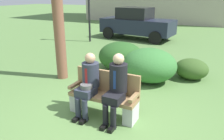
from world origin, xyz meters
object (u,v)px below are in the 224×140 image
at_px(seated_man_left, 88,82).
at_px(seated_man_right, 116,85).
at_px(shrub_mid_lawn, 191,69).
at_px(parked_car_near, 137,23).
at_px(shrub_near_bench, 121,56).
at_px(shrub_far_lawn, 149,65).
at_px(park_bench, 104,96).

bearing_deg(seated_man_left, seated_man_right, 1.11).
bearing_deg(seated_man_left, shrub_mid_lawn, 62.18).
distance_m(seated_man_right, shrub_mid_lawn, 3.21).
bearing_deg(seated_man_right, parked_car_near, 107.72).
bearing_deg(parked_car_near, shrub_near_bench, -74.98).
xyz_separation_m(seated_man_left, shrub_mid_lawn, (1.60, 3.03, -0.41)).
bearing_deg(seated_man_left, parked_car_near, 103.68).
distance_m(shrub_near_bench, parked_car_near, 5.37).
xyz_separation_m(shrub_near_bench, shrub_far_lawn, (1.12, -0.56, 0.02)).
xyz_separation_m(shrub_mid_lawn, shrub_far_lawn, (-1.04, -0.73, 0.18)).
bearing_deg(shrub_near_bench, shrub_mid_lawn, 4.59).
distance_m(seated_man_left, shrub_far_lawn, 2.37).
distance_m(park_bench, seated_man_right, 0.49).
xyz_separation_m(seated_man_right, parked_car_near, (-2.56, 8.02, 0.09)).
bearing_deg(seated_man_left, park_bench, 23.95).
bearing_deg(parked_car_near, shrub_mid_lawn, -54.61).
bearing_deg(seated_man_right, park_bench, 160.19).
bearing_deg(park_bench, shrub_mid_lawn, 65.69).
bearing_deg(shrub_far_lawn, park_bench, -97.03).
xyz_separation_m(shrub_near_bench, shrub_mid_lawn, (2.16, 0.17, -0.16)).
distance_m(shrub_near_bench, shrub_far_lawn, 1.25).
xyz_separation_m(seated_man_right, shrub_near_bench, (-1.17, 2.84, -0.29)).
relative_size(park_bench, shrub_near_bench, 0.96).
height_order(seated_man_left, seated_man_right, seated_man_right).
height_order(shrub_mid_lawn, parked_car_near, parked_car_near).
bearing_deg(shrub_near_bench, shrub_far_lawn, -26.61).
bearing_deg(shrub_far_lawn, seated_man_left, -103.59).
height_order(seated_man_left, shrub_mid_lawn, seated_man_left).
bearing_deg(parked_car_near, seated_man_right, -72.28).
bearing_deg(shrub_mid_lawn, seated_man_left, -117.82).
bearing_deg(parked_car_near, park_bench, -74.17).
height_order(shrub_near_bench, shrub_far_lawn, shrub_far_lawn).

